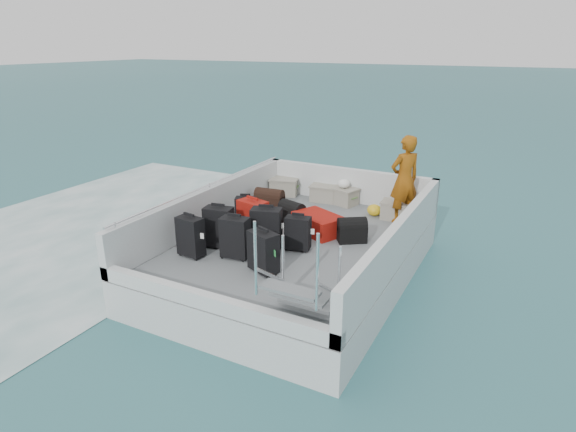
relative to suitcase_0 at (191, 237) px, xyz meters
The scene contains 24 objects.
ground 1.97m from the suitcase_0, 47.42° to the left, with size 160.00×160.00×0.00m, color #184F57.
wake_foam 3.96m from the suitcase_0, 160.62° to the left, with size 10.00×10.00×0.00m, color white.
ferry_hull 1.85m from the suitcase_0, 47.42° to the left, with size 3.60×5.00×0.60m, color silver.
deck 1.76m from the suitcase_0, 47.42° to the left, with size 3.30×4.70×0.02m, color slate.
deck_fittings 1.80m from the suitcase_0, 32.17° to the left, with size 3.60×5.00×0.90m.
suitcase_0 is the anchor object (origin of this frame).
suitcase_1 0.53m from the suitcase_0, 69.88° to the left, with size 0.45×0.26×0.68m, color black.
suitcase_2 1.55m from the suitcase_0, 89.62° to the left, with size 0.36×0.21×0.52m, color black.
suitcase_3 0.70m from the suitcase_0, 22.58° to the left, with size 0.43×0.25×0.65m, color black.
suitcase_4 1.18m from the suitcase_0, 39.84° to the left, with size 0.47×0.28×0.69m, color black.
suitcase_5 1.16m from the suitcase_0, 65.94° to the left, with size 0.48×0.29×0.67m, color #A4160C.
suitcase_6 1.26m from the suitcase_0, ahead, with size 0.44×0.26×0.61m, color black.
suitcase_7 1.67m from the suitcase_0, 35.97° to the left, with size 0.39×0.23×0.56m, color black.
suitcase_8 2.25m from the suitcase_0, 53.46° to the left, with size 0.55×0.84×0.33m, color #A4160C.
duffel_0 2.53m from the suitcase_0, 91.12° to the left, with size 0.56×0.30×0.32m, color black, non-canonical shape.
duffel_1 2.14m from the suitcase_0, 70.55° to the left, with size 0.47×0.30×0.32m, color black, non-canonical shape.
duffel_2 2.63m from the suitcase_0, 40.85° to the left, with size 0.47×0.30×0.32m, color black, non-canonical shape.
crate_0 3.49m from the suitcase_0, 93.75° to the left, with size 0.56×0.39×0.34m, color gray.
crate_1 3.55m from the suitcase_0, 78.48° to the left, with size 0.51×0.35×0.31m, color gray.
crate_2 3.66m from the suitcase_0, 71.73° to the left, with size 0.53×0.36×0.32m, color gray.
crate_3 3.90m from the suitcase_0, 52.87° to the left, with size 0.52×0.36×0.31m, color gray.
yellow_bag 3.66m from the suitcase_0, 58.18° to the left, with size 0.28×0.26×0.22m, color gold.
white_bag 3.66m from the suitcase_0, 71.73° to the left, with size 0.24×0.24×0.18m, color white.
passenger 3.94m from the suitcase_0, 50.74° to the left, with size 0.60×0.38×1.61m, color #C36812.
Camera 1 is at (3.32, -6.63, 3.76)m, focal length 30.00 mm.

